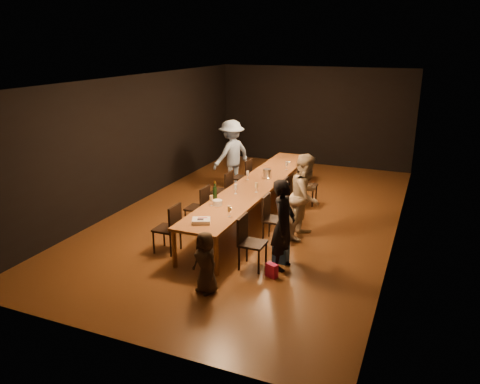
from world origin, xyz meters
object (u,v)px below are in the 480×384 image
at_px(woman_tan, 306,196).
at_px(birthday_cake, 201,221).
at_px(chair_left_3, 242,177).
at_px(child, 206,262).
at_px(chair_right_3, 307,185).
at_px(chair_right_1, 275,219).
at_px(chair_left_2, 221,191).
at_px(chair_right_2, 293,200).
at_px(chair_left_1, 197,207).
at_px(table, 256,185).
at_px(plate_stack, 218,203).
at_px(ice_bucket, 267,173).
at_px(champagne_bottle, 215,190).
at_px(chair_right_0, 253,243).
at_px(woman_birthday, 283,225).
at_px(chair_left_0, 167,228).
at_px(man_blue, 232,154).

height_order(woman_tan, birthday_cake, woman_tan).
bearing_deg(chair_left_3, woman_tan, -131.55).
bearing_deg(child, chair_right_3, 109.02).
height_order(chair_right_1, chair_left_2, same).
relative_size(chair_right_2, chair_left_1, 1.00).
bearing_deg(table, chair_left_1, -125.31).
xyz_separation_m(chair_right_2, chair_left_3, (-1.70, 1.20, 0.00)).
bearing_deg(plate_stack, ice_bucket, 83.61).
xyz_separation_m(plate_stack, champagne_bottle, (-0.22, 0.34, 0.13)).
distance_m(chair_right_0, chair_right_2, 2.40).
bearing_deg(chair_left_2, chair_right_2, -90.00).
height_order(chair_left_3, woman_tan, woman_tan).
bearing_deg(chair_right_0, table, -160.50).
height_order(chair_right_0, woman_birthday, woman_birthday).
xyz_separation_m(child, plate_stack, (-0.64, 1.80, 0.30)).
bearing_deg(child, woman_birthday, 79.27).
bearing_deg(birthday_cake, chair_right_2, 46.73).
height_order(woman_birthday, child, woman_birthday).
relative_size(chair_right_3, champagne_bottle, 2.59).
height_order(chair_left_1, ice_bucket, ice_bucket).
relative_size(chair_right_1, chair_right_2, 1.00).
bearing_deg(plate_stack, chair_left_2, 112.55).
xyz_separation_m(birthday_cake, ice_bucket, (0.12, 3.06, 0.06)).
bearing_deg(chair_right_0, champagne_bottle, -131.94).
bearing_deg(chair_left_3, chair_right_2, -125.22).
bearing_deg(champagne_bottle, chair_left_2, 109.68).
xyz_separation_m(woman_tan, birthday_cake, (-1.36, -1.84, -0.06)).
xyz_separation_m(chair_right_3, woman_birthday, (0.47, -3.39, 0.33)).
relative_size(chair_right_2, chair_left_0, 1.00).
xyz_separation_m(chair_right_2, woman_birthday, (0.47, -2.19, 0.33)).
bearing_deg(woman_birthday, chair_right_3, 7.71).
height_order(man_blue, child, man_blue).
bearing_deg(chair_left_0, chair_left_2, 0.00).
distance_m(chair_right_1, woman_tan, 0.77).
relative_size(chair_right_2, champagne_bottle, 2.59).
xyz_separation_m(chair_right_3, chair_left_0, (-1.70, -3.60, 0.00)).
xyz_separation_m(chair_right_1, chair_right_2, (0.00, 1.20, 0.00)).
bearing_deg(chair_left_3, chair_right_3, -90.00).
distance_m(plate_stack, champagne_bottle, 0.43).
bearing_deg(woman_tan, chair_left_0, 135.21).
xyz_separation_m(chair_left_0, chair_left_1, (0.00, 1.20, 0.00)).
xyz_separation_m(woman_birthday, ice_bucket, (-1.25, 2.70, 0.06)).
bearing_deg(plate_stack, child, -70.33).
height_order(chair_left_2, champagne_bottle, champagne_bottle).
height_order(chair_right_1, birthday_cake, chair_right_1).
height_order(table, chair_left_1, chair_left_1).
relative_size(chair_left_0, woman_birthday, 0.59).
height_order(table, man_blue, man_blue).
distance_m(chair_left_0, woman_tan, 2.77).
relative_size(chair_right_3, plate_stack, 5.09).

